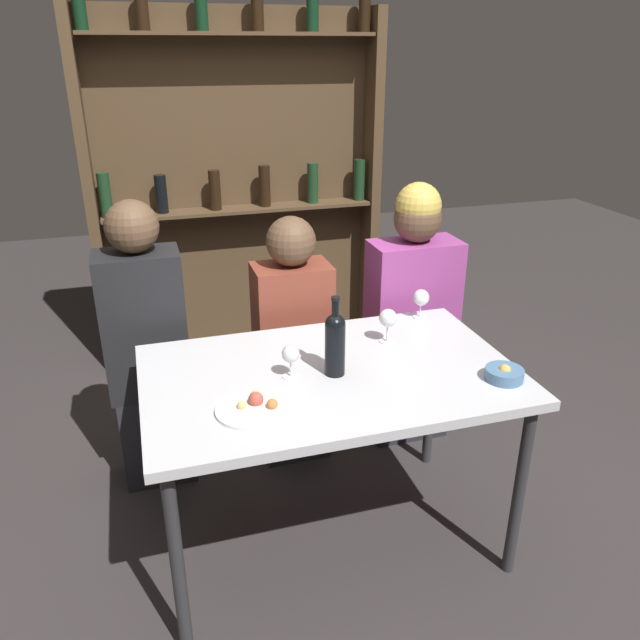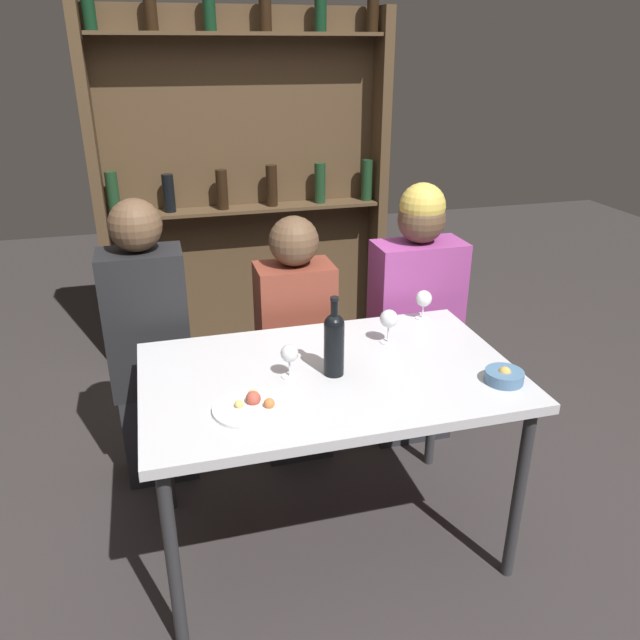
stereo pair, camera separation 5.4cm
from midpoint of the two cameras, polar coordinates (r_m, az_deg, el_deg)
name	(u,v)px [view 2 (the right image)]	position (r m, az deg, el deg)	size (l,w,h in m)	color
ground_plane	(328,537)	(2.71, 1.34, -19.24)	(10.00, 10.00, 0.00)	#332D2D
dining_table	(329,387)	(2.29, 1.51, -6.18)	(1.34, 0.84, 0.77)	silver
wine_rack_wall	(245,181)	(3.86, -6.49, 12.50)	(1.74, 0.21, 2.16)	#4C3823
wine_bottle	(334,341)	(2.19, 2.00, -1.95)	(0.07, 0.07, 0.30)	black
wine_glass_0	(289,355)	(2.19, -2.12, -3.18)	(0.06, 0.06, 0.12)	silver
wine_glass_1	(424,299)	(2.70, 10.02, 1.87)	(0.07, 0.07, 0.13)	silver
wine_glass_2	(389,320)	(2.45, 6.94, 0.03)	(0.07, 0.07, 0.14)	silver
food_plate_0	(251,406)	(2.04, -5.58, -7.83)	(0.24, 0.24, 0.05)	white
snack_bowl	(504,376)	(2.28, 17.14, -4.92)	(0.13, 0.13, 0.06)	#4C7299
seated_person_left	(151,352)	(2.81, -14.71, -2.87)	(0.34, 0.22, 1.30)	#26262B
seated_person_center	(296,346)	(2.90, -1.71, -2.43)	(0.34, 0.22, 1.19)	#26262B
seated_person_right	(415,320)	(3.05, 9.17, -0.01)	(0.42, 0.22, 1.30)	#26262B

